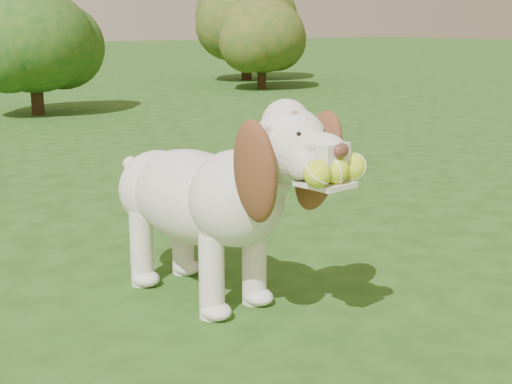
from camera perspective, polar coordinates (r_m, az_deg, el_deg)
ground at (r=2.79m, az=8.65°, el=-10.00°), size 80.00×80.00×0.00m
dog at (r=2.80m, az=-3.62°, el=-0.01°), size 0.53×1.31×0.85m
shrub_d at (r=12.19m, az=0.47°, el=12.40°), size 1.46×1.46×1.51m
shrub_c at (r=9.10m, az=-17.39°, el=11.46°), size 1.46×1.46×1.51m
shrub_f at (r=14.15m, az=-0.77°, el=13.80°), size 1.97×1.97×2.04m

